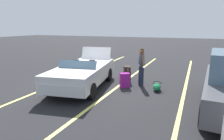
# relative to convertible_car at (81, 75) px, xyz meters

# --- Properties ---
(ground_plane) EXTENTS (80.00, 80.00, 0.00)m
(ground_plane) POSITION_rel_convertible_car_xyz_m (-0.20, -0.03, -0.59)
(ground_plane) COLOR black
(lot_line_near) EXTENTS (18.00, 0.12, 0.01)m
(lot_line_near) POSITION_rel_convertible_car_xyz_m (-0.20, -1.40, -0.59)
(lot_line_near) COLOR #EAE066
(lot_line_near) RESTS_ON ground_plane
(lot_line_mid) EXTENTS (18.00, 0.12, 0.01)m
(lot_line_mid) POSITION_rel_convertible_car_xyz_m (-0.20, 1.30, -0.59)
(lot_line_mid) COLOR #EAE066
(lot_line_mid) RESTS_ON ground_plane
(lot_line_far) EXTENTS (18.00, 0.12, 0.01)m
(lot_line_far) POSITION_rel_convertible_car_xyz_m (-0.20, 4.00, -0.59)
(lot_line_far) COLOR #EAE066
(lot_line_far) RESTS_ON ground_plane
(convertible_car) EXTENTS (4.38, 2.45, 1.52)m
(convertible_car) POSITION_rel_convertible_car_xyz_m (0.00, 0.00, 0.00)
(convertible_car) COLOR silver
(convertible_car) RESTS_ON ground_plane
(suitcase_large_black) EXTENTS (0.55, 0.46, 0.74)m
(suitcase_large_black) POSITION_rel_convertible_car_xyz_m (-1.78, 1.41, -0.22)
(suitcase_large_black) COLOR #2D2319
(suitcase_large_black) RESTS_ON ground_plane
(suitcase_medium_bright) EXTENTS (0.44, 0.46, 0.90)m
(suitcase_medium_bright) POSITION_rel_convertible_car_xyz_m (-0.91, 1.61, -0.28)
(suitcase_medium_bright) COLOR #991E8C
(suitcase_medium_bright) RESTS_ON ground_plane
(duffel_bag) EXTENTS (0.68, 0.42, 0.34)m
(duffel_bag) POSITION_rel_convertible_car_xyz_m (-1.01, 2.96, -0.43)
(duffel_bag) COLOR #19723F
(duffel_bag) RESTS_ON ground_plane
(traveler_person) EXTENTS (0.53, 0.44, 1.65)m
(traveler_person) POSITION_rel_convertible_car_xyz_m (-1.45, 2.16, 0.34)
(traveler_person) COLOR #1E2338
(traveler_person) RESTS_ON ground_plane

